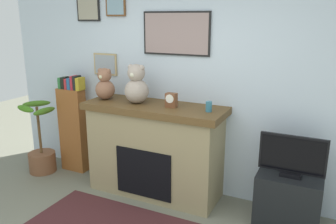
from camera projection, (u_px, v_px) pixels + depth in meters
back_wall at (188, 84)px, 4.08m from camera, size 5.20×0.15×2.60m
fireplace at (155, 149)px, 4.09m from camera, size 1.67×0.63×1.10m
bookshelf at (73, 126)px, 4.69m from camera, size 0.39×0.16×1.34m
potted_plant at (41, 151)px, 4.72m from camera, size 0.46×0.52×0.98m
tv_stand at (288, 200)px, 3.50m from camera, size 0.63×0.40×0.54m
television at (292, 157)px, 3.38m from camera, size 0.64×0.14×0.42m
candle_jar at (209, 107)px, 3.63m from camera, size 0.07×0.07×0.11m
mantel_clock at (171, 100)px, 3.81m from camera, size 0.12×0.09×0.16m
teddy_bear_cream at (105, 85)px, 4.16m from camera, size 0.24×0.24×0.38m
teddy_bear_brown at (137, 86)px, 3.96m from camera, size 0.28×0.28×0.46m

